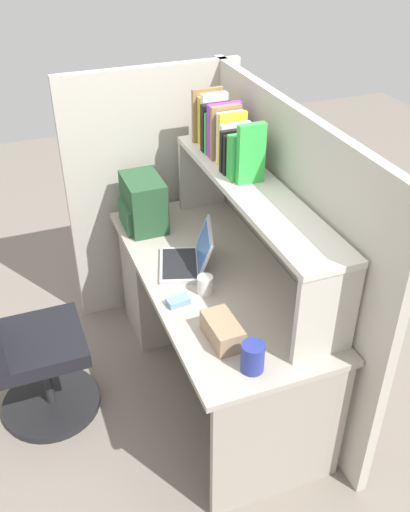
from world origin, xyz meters
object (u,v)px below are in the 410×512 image
at_px(backpack, 143,203).
at_px(laptop, 190,258).
at_px(office_chair, 30,355).
at_px(paper_cup, 205,285).
at_px(tissue_box, 222,331).
at_px(computer_mouse, 178,301).
at_px(snack_canister, 253,357).

bearing_deg(backpack, laptop, 12.46).
distance_m(laptop, office_chair, 0.94).
height_order(backpack, paper_cup, backpack).
bearing_deg(tissue_box, laptop, 172.48).
xyz_separation_m(computer_mouse, office_chair, (-0.28, -0.70, -0.35)).
xyz_separation_m(backpack, paper_cup, (0.71, 0.10, -0.10)).
xyz_separation_m(tissue_box, snack_canister, (0.21, 0.05, 0.01)).
xyz_separation_m(backpack, snack_canister, (1.26, 0.10, -0.08)).
distance_m(computer_mouse, tissue_box, 0.32).
relative_size(paper_cup, tissue_box, 0.41).
bearing_deg(snack_canister, office_chair, -133.02).
bearing_deg(snack_canister, computer_mouse, -164.12).
xyz_separation_m(laptop, tissue_box, (0.57, -0.06, -0.00)).
distance_m(computer_mouse, paper_cup, 0.16).
height_order(backpack, computer_mouse, backpack).
distance_m(backpack, office_chair, 1.01).
distance_m(tissue_box, snack_canister, 0.21).
height_order(paper_cup, snack_canister, snack_canister).
bearing_deg(backpack, tissue_box, 2.74).
height_order(snack_canister, office_chair, office_chair).
relative_size(laptop, snack_canister, 2.90).
xyz_separation_m(backpack, computer_mouse, (0.75, -0.05, -0.13)).
bearing_deg(paper_cup, computer_mouse, -75.58).
height_order(computer_mouse, office_chair, office_chair).
bearing_deg(laptop, computer_mouse, -29.54).
xyz_separation_m(laptop, backpack, (-0.48, -0.11, 0.09)).
distance_m(computer_mouse, snack_canister, 0.53).
xyz_separation_m(computer_mouse, snack_canister, (0.51, 0.14, 0.05)).
height_order(laptop, backpack, backpack).
xyz_separation_m(laptop, computer_mouse, (0.27, -0.15, -0.03)).
height_order(tissue_box, snack_canister, snack_canister).
bearing_deg(laptop, office_chair, -90.58).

